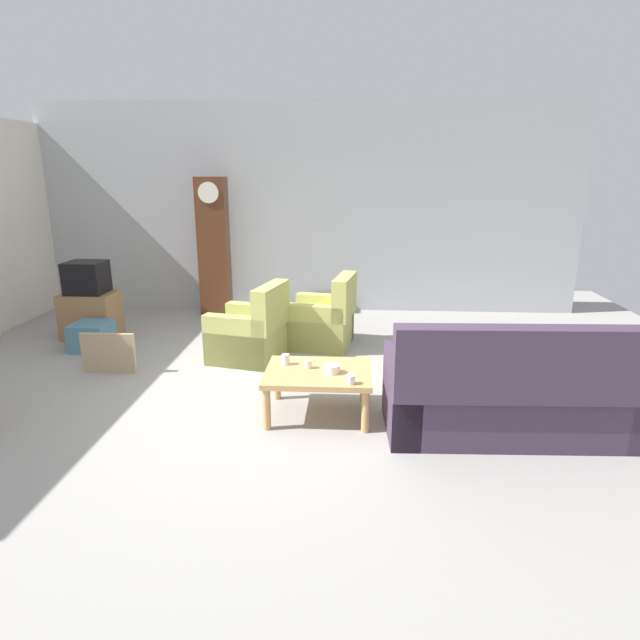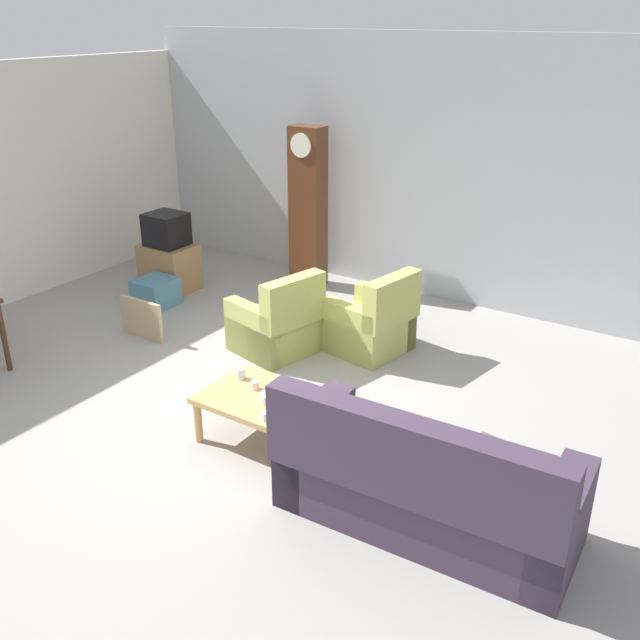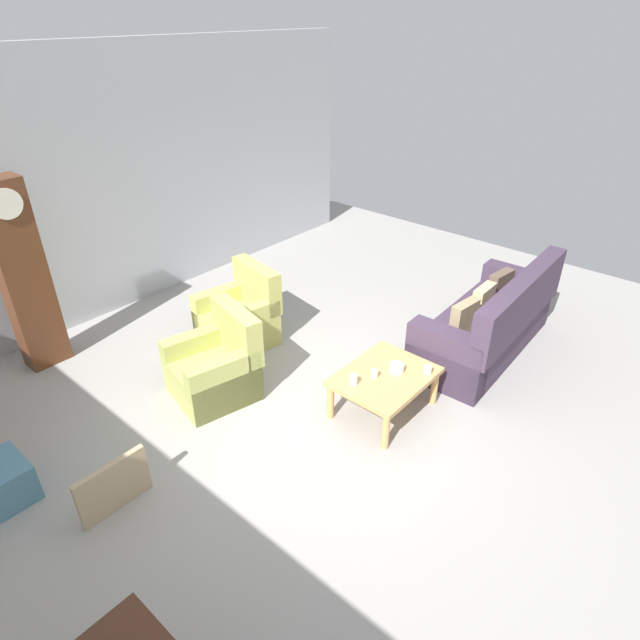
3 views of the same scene
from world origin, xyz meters
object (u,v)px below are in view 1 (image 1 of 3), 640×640
Objects in this scene: tv_crt at (86,277)px; cup_blue_rimmed at (285,359)px; grandfather_clock at (214,248)px; cup_cream_tall at (308,364)px; armchair_olive_near at (251,334)px; coffee_table_wood at (318,377)px; storage_box_blue at (92,336)px; armchair_olive_far at (323,322)px; bowl_white_stacked at (332,369)px; cup_white_porcelain at (350,380)px; framed_picture_leaning at (108,353)px; couch_floral at (513,396)px; tv_stand_cabinet at (91,315)px.

tv_crt is 3.58m from cup_blue_rimmed.
grandfather_clock is 27.23× the size of cup_cream_tall.
armchair_olive_near is 0.98× the size of coffee_table_wood.
cup_blue_rimmed is at bearing -30.41° from storage_box_blue.
armchair_olive_far is 11.97× the size of cup_cream_tall.
bowl_white_stacked is at bearing -22.91° from cup_blue_rimmed.
cup_white_porcelain is at bearing -31.41° from storage_box_blue.
bowl_white_stacked is at bearing -34.09° from tv_crt.
framed_picture_leaning reaches higher than storage_box_blue.
couch_floral is at bearing -8.98° from bowl_white_stacked.
armchair_olive_near is at bearing -65.05° from grandfather_clock.
armchair_olive_far reaches higher than coffee_table_wood.
tv_crt is at bearing 122.37° from framed_picture_leaning.
armchair_olive_near is 6.47× the size of bowl_white_stacked.
armchair_olive_far is 1.92m from cup_blue_rimmed.
couch_floral is at bearing -12.26° from cup_blue_rimmed.
grandfather_clock is 21.08× the size of cup_blue_rimmed.
cup_white_porcelain is (3.51, -2.51, -0.35)m from tv_crt.
couch_floral is 1.02× the size of grandfather_clock.
armchair_olive_near is 1.96× the size of tv_crt.
grandfather_clock reaches higher than bowl_white_stacked.
tv_stand_cabinet is 8.71× the size of cup_white_porcelain.
tv_crt reaches higher than cup_white_porcelain.
armchair_olive_near is at bearing 121.67° from coffee_table_wood.
cup_blue_rimmed is 1.29× the size of cup_cream_tall.
grandfather_clock is 4.26m from cup_white_porcelain.
cup_white_porcelain is 0.30m from bowl_white_stacked.
cup_white_porcelain reaches higher than bowl_white_stacked.
couch_floral is at bearing -27.19° from tv_stand_cabinet.
bowl_white_stacked is (0.13, -0.05, 0.10)m from coffee_table_wood.
couch_floral is 5.03m from storage_box_blue.
coffee_table_wood is at bearing -23.73° from cup_blue_rimmed.
armchair_olive_near is at bearing -18.11° from tv_stand_cabinet.
grandfather_clock reaches higher than armchair_olive_near.
framed_picture_leaning is 2.23m from cup_blue_rimmed.
armchair_olive_near reaches higher than tv_stand_cabinet.
couch_floral is at bearing -16.52° from framed_picture_leaning.
armchair_olive_near is 1.57× the size of framed_picture_leaning.
framed_picture_leaning is (0.83, -1.30, -0.08)m from tv_stand_cabinet.
cup_cream_tall is at bearing -60.21° from armchair_olive_near.
tv_stand_cabinet is 1.55m from framed_picture_leaning.
coffee_table_wood is at bearing -20.86° from framed_picture_leaning.
bowl_white_stacked is (1.92, -3.42, -0.59)m from grandfather_clock.
armchair_olive_far is (0.83, 0.58, 0.00)m from armchair_olive_near.
cup_blue_rimmed is (1.47, -3.24, -0.57)m from grandfather_clock.
tv_crt is 6.15× the size of cup_white_porcelain.
coffee_table_wood is at bearing -58.33° from armchair_olive_near.
armchair_olive_far reaches higher than tv_stand_cabinet.
cup_cream_tall is (2.86, -1.64, 0.30)m from storage_box_blue.
couch_floral reaches higher than armchair_olive_far.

